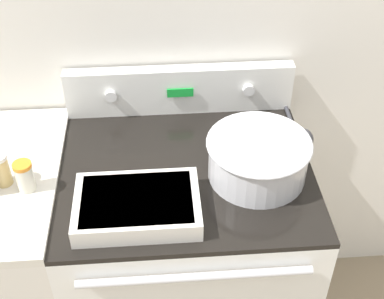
# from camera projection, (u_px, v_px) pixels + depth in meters

# --- Properties ---
(kitchen_wall) EXTENTS (8.00, 0.05, 2.50)m
(kitchen_wall) POSITION_uv_depth(u_px,v_px,m) (178.00, 23.00, 1.76)
(kitchen_wall) COLOR silver
(kitchen_wall) RESTS_ON ground_plane
(stove_range) EXTENTS (0.78, 0.71, 0.94)m
(stove_range) POSITION_uv_depth(u_px,v_px,m) (187.00, 264.00, 1.97)
(stove_range) COLOR white
(stove_range) RESTS_ON ground_plane
(control_panel) EXTENTS (0.78, 0.07, 0.17)m
(control_panel) POSITION_uv_depth(u_px,v_px,m) (180.00, 90.00, 1.85)
(control_panel) COLOR white
(control_panel) RESTS_ON stove_range
(mixing_bowl) EXTENTS (0.31, 0.31, 0.13)m
(mixing_bowl) POSITION_uv_depth(u_px,v_px,m) (258.00, 156.00, 1.59)
(mixing_bowl) COLOR silver
(mixing_bowl) RESTS_ON stove_range
(casserole_dish) EXTENTS (0.35, 0.24, 0.06)m
(casserole_dish) POSITION_uv_depth(u_px,v_px,m) (137.00, 205.00, 1.49)
(casserole_dish) COLOR silver
(casserole_dish) RESTS_ON stove_range
(ladle) EXTENTS (0.08, 0.32, 0.08)m
(ladle) POSITION_uv_depth(u_px,v_px,m) (300.00, 137.00, 1.73)
(ladle) COLOR #333338
(ladle) RESTS_ON stove_range
(spice_jar_orange_cap) EXTENTS (0.05, 0.05, 0.10)m
(spice_jar_orange_cap) POSITION_uv_depth(u_px,v_px,m) (25.00, 176.00, 1.55)
(spice_jar_orange_cap) COLOR beige
(spice_jar_orange_cap) RESTS_ON side_counter
(spice_jar_white_cap) EXTENTS (0.05, 0.05, 0.11)m
(spice_jar_white_cap) POSITION_uv_depth(u_px,v_px,m) (1.00, 169.00, 1.56)
(spice_jar_white_cap) COLOR tan
(spice_jar_white_cap) RESTS_ON side_counter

